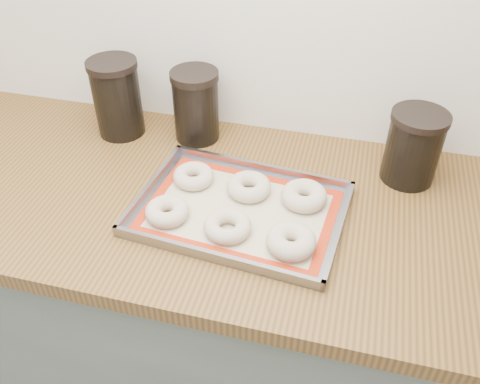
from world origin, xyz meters
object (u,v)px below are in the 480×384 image
(bagel_back_right, at_px, (304,196))
(bagel_back_mid, at_px, (249,187))
(canister_mid, at_px, (196,105))
(canister_right, at_px, (413,147))
(canister_left, at_px, (117,98))
(bagel_front_mid, at_px, (228,226))
(bagel_back_left, at_px, (193,176))
(bagel_front_right, at_px, (291,241))
(bagel_front_left, at_px, (167,211))
(baking_tray, at_px, (240,210))

(bagel_back_right, bearing_deg, bagel_back_mid, 178.76)
(canister_mid, distance_m, canister_right, 0.56)
(canister_left, relative_size, canister_mid, 1.09)
(bagel_front_mid, distance_m, canister_right, 0.48)
(canister_right, bearing_deg, bagel_back_mid, -155.93)
(bagel_back_right, bearing_deg, bagel_back_left, 177.80)
(bagel_front_right, distance_m, bagel_back_mid, 0.20)
(canister_mid, bearing_deg, bagel_front_mid, -62.49)
(bagel_front_left, distance_m, bagel_back_left, 0.14)
(bagel_front_right, bearing_deg, canister_left, 147.73)
(bagel_back_mid, xyz_separation_m, canister_mid, (-0.19, 0.21, 0.07))
(bagel_front_left, xyz_separation_m, bagel_back_mid, (0.15, 0.13, 0.00))
(bagel_front_left, relative_size, canister_mid, 0.50)
(bagel_back_mid, xyz_separation_m, canister_left, (-0.41, 0.18, 0.08))
(baking_tray, xyz_separation_m, bagel_back_right, (0.13, 0.07, 0.02))
(canister_right, bearing_deg, bagel_front_right, -126.28)
(bagel_back_mid, bearing_deg, bagel_back_right, -1.24)
(bagel_front_right, distance_m, bagel_back_right, 0.15)
(bagel_front_left, height_order, bagel_front_right, bagel_front_right)
(bagel_front_left, xyz_separation_m, bagel_front_mid, (0.14, -0.01, -0.00))
(canister_left, bearing_deg, canister_right, -1.51)
(bagel_front_right, bearing_deg, canister_mid, 131.53)
(canister_right, bearing_deg, bagel_front_mid, -140.97)
(bagel_back_left, height_order, canister_right, canister_right)
(bagel_back_left, xyz_separation_m, canister_left, (-0.27, 0.17, 0.08))
(bagel_front_right, relative_size, bagel_back_right, 0.99)
(bagel_back_mid, bearing_deg, canister_left, 156.00)
(baking_tray, relative_size, bagel_front_right, 4.69)
(bagel_back_mid, relative_size, canister_mid, 0.54)
(baking_tray, xyz_separation_m, bagel_back_mid, (0.00, 0.07, 0.02))
(bagel_front_mid, height_order, bagel_back_right, bagel_back_right)
(bagel_front_right, relative_size, bagel_back_left, 1.07)
(bagel_back_right, relative_size, canister_right, 0.59)
(baking_tray, bearing_deg, canister_mid, 124.65)
(bagel_front_mid, relative_size, bagel_back_left, 1.06)
(bagel_front_right, distance_m, bagel_back_left, 0.31)
(bagel_back_mid, bearing_deg, bagel_front_left, -140.04)
(bagel_front_mid, bearing_deg, canister_mid, 117.51)
(canister_mid, bearing_deg, bagel_back_mid, -46.84)
(baking_tray, distance_m, canister_mid, 0.35)
(bagel_back_mid, height_order, bagel_back_right, bagel_back_right)
(bagel_back_right, xyz_separation_m, canister_mid, (-0.32, 0.21, 0.07))
(bagel_back_mid, height_order, canister_mid, canister_mid)
(bagel_back_left, bearing_deg, canister_right, 17.06)
(bagel_back_left, relative_size, canister_mid, 0.51)
(bagel_back_left, height_order, bagel_back_mid, bagel_back_mid)
(bagel_front_left, height_order, canister_left, canister_left)
(bagel_front_right, xyz_separation_m, bagel_back_mid, (-0.13, 0.16, -0.00))
(bagel_front_left, relative_size, canister_right, 0.54)
(baking_tray, xyz_separation_m, bagel_front_left, (-0.15, -0.06, 0.02))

